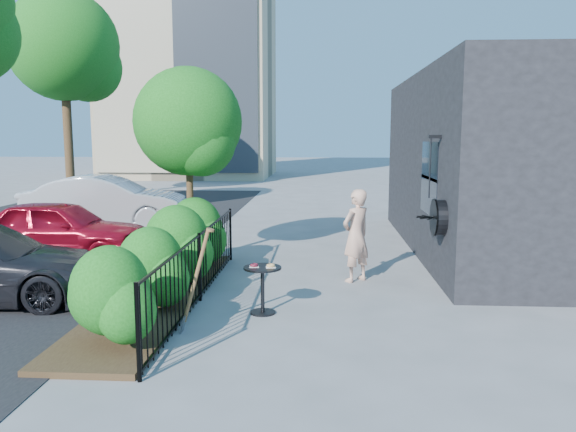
# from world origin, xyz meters

# --- Properties ---
(ground) EXTENTS (120.00, 120.00, 0.00)m
(ground) POSITION_xyz_m (0.00, 0.00, 0.00)
(ground) COLOR gray
(ground) RESTS_ON ground
(shop_building) EXTENTS (6.22, 9.00, 4.00)m
(shop_building) POSITION_xyz_m (5.50, 4.50, 2.00)
(shop_building) COLOR black
(shop_building) RESTS_ON ground
(fence) EXTENTS (0.05, 6.05, 1.10)m
(fence) POSITION_xyz_m (-1.50, 0.00, 0.56)
(fence) COLOR black
(fence) RESTS_ON ground
(planting_bed) EXTENTS (1.30, 6.00, 0.08)m
(planting_bed) POSITION_xyz_m (-2.20, 0.00, 0.04)
(planting_bed) COLOR #382616
(planting_bed) RESTS_ON ground
(shrubs) EXTENTS (1.10, 5.60, 1.24)m
(shrubs) POSITION_xyz_m (-2.10, 0.10, 0.70)
(shrubs) COLOR #145914
(shrubs) RESTS_ON ground
(patio_tree) EXTENTS (2.20, 2.20, 3.94)m
(patio_tree) POSITION_xyz_m (-2.24, 2.76, 2.76)
(patio_tree) COLOR #3F2B19
(patio_tree) RESTS_ON ground
(street_tree_far) EXTENTS (4.40, 4.40, 8.28)m
(street_tree_far) POSITION_xyz_m (-9.94, 13.96, 5.92)
(street_tree_far) COLOR #3F2B19
(street_tree_far) RESTS_ON ground
(cafe_table) EXTENTS (0.56, 0.56, 0.75)m
(cafe_table) POSITION_xyz_m (-0.43, -0.59, 0.49)
(cafe_table) COLOR black
(cafe_table) RESTS_ON ground
(woman) EXTENTS (0.72, 0.71, 1.68)m
(woman) POSITION_xyz_m (1.05, 1.39, 0.84)
(woman) COLOR tan
(woman) RESTS_ON ground
(shovel) EXTENTS (0.49, 0.19, 1.46)m
(shovel) POSITION_xyz_m (-1.26, -1.44, 0.64)
(shovel) COLOR brown
(shovel) RESTS_ON ground
(car_red) EXTENTS (3.74, 1.53, 1.27)m
(car_red) POSITION_xyz_m (-5.21, 2.95, 0.63)
(car_red) COLOR #A40D23
(car_red) RESTS_ON ground
(car_silver) EXTENTS (4.68, 2.04, 1.50)m
(car_silver) POSITION_xyz_m (-5.72, 6.96, 0.75)
(car_silver) COLOR silver
(car_silver) RESTS_ON ground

